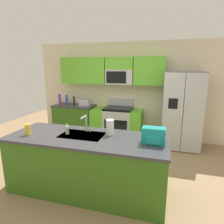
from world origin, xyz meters
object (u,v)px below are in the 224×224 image
Objects in this scene: backpack at (154,135)px; range_oven at (117,124)px; refrigerator at (182,110)px; soap_dispenser at (67,130)px; bottle_purple at (60,99)px; pepper_mill at (74,101)px; paper_towel_roll at (110,127)px; toaster at (84,103)px; bottle_blue at (67,100)px; sink_faucet at (86,122)px; drink_cup_yellow at (28,129)px.

range_oven is at bearing 115.73° from backpack.
refrigerator reaches higher than soap_dispenser.
soap_dispenser is at bearing -57.19° from bottle_purple.
paper_towel_roll is at bearing -51.59° from pepper_mill.
pepper_mill is 1.01× the size of paper_towel_roll.
range_oven is at bearing 3.29° from toaster.
paper_towel_roll is at bearing 165.22° from backpack.
bottle_purple is (-3.30, 0.02, 0.12)m from refrigerator.
bottle_blue is 0.93× the size of bottle_purple.
sink_faucet is 0.32m from soap_dispenser.
sink_faucet is at bearing 35.06° from soap_dispenser.
range_oven reaches higher than toaster.
pepper_mill is 2.49m from soap_dispenser.
drink_cup_yellow is 1.29m from paper_towel_roll.
range_oven reaches higher than soap_dispenser.
drink_cup_yellow is (0.44, -2.47, -0.03)m from pepper_mill.
toaster is 0.95× the size of drink_cup_yellow.
backpack reaches higher than toaster.
backpack is at bearing -47.98° from toaster.
bottle_purple is (-1.68, -0.05, 0.61)m from range_oven.
refrigerator is 6.61× the size of bottle_blue.
range_oven is 5.67× the size of paper_towel_roll.
drink_cup_yellow is at bearing -163.58° from paper_towel_roll.
bottle_purple is at bearing 179.62° from refrigerator.
drink_cup_yellow is (0.10, -2.42, -0.00)m from toaster.
pepper_mill reaches higher than toaster.
refrigerator is at bearing 49.73° from soap_dispenser.
bottle_blue is at bearing 175.70° from toaster.
toaster is 0.57m from bottle_blue.
backpack is (-0.52, -2.22, 0.09)m from refrigerator.
backpack is (2.78, -2.24, -0.03)m from bottle_purple.
sink_faucet is 1.66× the size of soap_dispenser.
toaster is at bearing -176.71° from range_oven.
backpack is (1.34, -0.01, 0.05)m from soap_dispenser.
toaster is 1.17× the size of paper_towel_roll.
backpack is at bearing -38.86° from bottle_purple.
sink_faucet is (-1.62, -2.03, 0.14)m from refrigerator.
paper_towel_roll is (-1.21, -2.04, 0.09)m from refrigerator.
soap_dispenser is at bearing -66.05° from pepper_mill.
drink_cup_yellow is at bearing -87.72° from toaster.
bottle_blue reaches higher than pepper_mill.
bottle_purple is at bearing 109.55° from drink_cup_yellow.
drink_cup_yellow is at bearing -108.26° from range_oven.
soap_dispenser is (-1.87, -2.21, 0.04)m from refrigerator.
pepper_mill is 0.83× the size of drink_cup_yellow.
bottle_blue is at bearing 138.55° from backpack.
drink_cup_yellow is 1.73× the size of soap_dispenser.
bottle_purple is 0.94× the size of backpack.
drink_cup_yellow reaches higher than paper_towel_roll.
drink_cup_yellow is 1.23× the size of paper_towel_roll.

